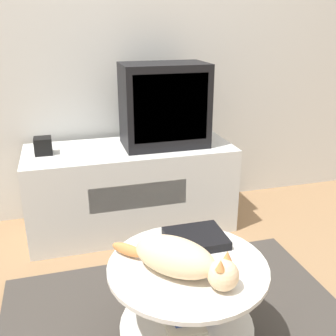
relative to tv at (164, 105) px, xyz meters
The scene contains 7 objects.
wall_back 0.62m from the tv, 119.55° to the left, with size 8.00×0.05×2.60m.
tv_stand 0.59m from the tv, behind, with size 1.32×0.52×0.57m.
tv is the anchor object (origin of this frame).
speaker 0.78m from the tv, behind, with size 0.10×0.10×0.10m.
coffee_table 1.27m from the tv, 100.62° to the right, with size 0.63×0.63×0.41m.
dvd_box 1.06m from the tv, 97.48° to the right, with size 0.25×0.21×0.04m.
cat 1.25m from the tv, 102.41° to the right, with size 0.41×0.41×0.14m.
Camera 1 is at (-0.44, -1.18, 1.33)m, focal length 42.00 mm.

